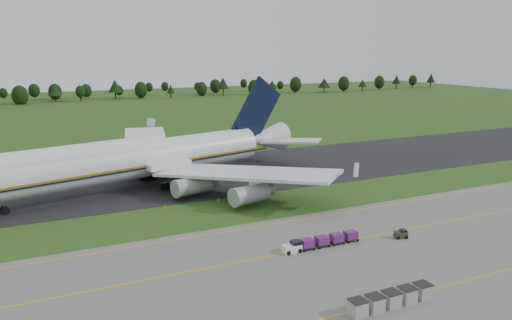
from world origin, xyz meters
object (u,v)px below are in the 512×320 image
aircraft (136,159)px  edge_markers (218,200)px  baggage_train (320,242)px  utility_cart (401,235)px  uld_row (391,299)px

aircraft → edge_markers: aircraft is taller
aircraft → baggage_train: (18.10, -44.85, -5.68)m
utility_cart → edge_markers: (-19.40, 30.69, -0.32)m
aircraft → utility_cart: bearing=-56.1°
baggage_train → edge_markers: (-5.74, 28.35, -0.63)m
baggage_train → utility_cart: bearing=-9.7°
aircraft → edge_markers: bearing=-53.1°
edge_markers → uld_row: bearing=-85.7°
baggage_train → uld_row: bearing=-96.7°
utility_cart → uld_row: 22.96m
aircraft → uld_row: aircraft is taller
aircraft → uld_row: (15.89, -63.77, -5.59)m
baggage_train → utility_cart: size_ratio=5.88×
aircraft → baggage_train: aircraft is taller
aircraft → uld_row: size_ratio=7.15×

